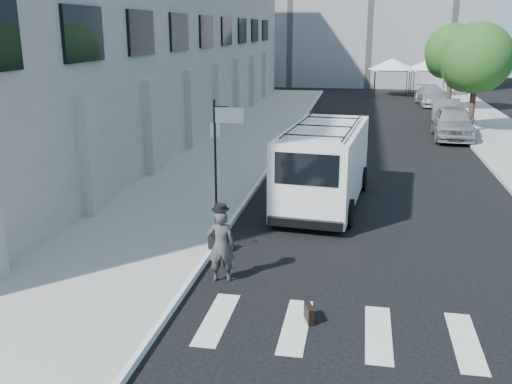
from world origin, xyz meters
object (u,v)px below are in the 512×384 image
at_px(parked_car_b, 446,112).
at_px(briefcase, 309,313).
at_px(cargo_van, 325,164).
at_px(parked_car_c, 432,96).
at_px(suitcase, 216,243).
at_px(parked_car_a, 453,123).
at_px(businessman, 221,246).

bearing_deg(parked_car_b, briefcase, -97.24).
xyz_separation_m(cargo_van, parked_car_c, (6.26, 26.79, -0.61)).
relative_size(suitcase, parked_car_a, 0.21).
bearing_deg(suitcase, businessman, -57.03).
xyz_separation_m(cargo_van, parked_car_b, (6.14, 17.73, -0.56)).
bearing_deg(parked_car_a, cargo_van, -112.03).
bearing_deg(parked_car_c, businessman, -108.29).
xyz_separation_m(suitcase, parked_car_c, (8.70, 31.86, 0.43)).
xyz_separation_m(briefcase, suitcase, (-2.73, 3.15, 0.11)).
bearing_deg(businessman, cargo_van, -117.52).
distance_m(briefcase, suitcase, 4.17).
height_order(briefcase, parked_car_b, parked_car_b).
bearing_deg(cargo_van, parked_car_a, 70.62).
distance_m(cargo_van, parked_car_a, 14.14).
bearing_deg(cargo_van, parked_car_c, 82.12).
bearing_deg(parked_car_c, parked_car_b, -95.35).
bearing_deg(briefcase, suitcase, 112.42).
bearing_deg(suitcase, parked_car_a, 79.04).
distance_m(suitcase, parked_car_a, 19.76).
relative_size(businessman, parked_car_c, 0.35).
relative_size(cargo_van, parked_car_a, 1.39).
bearing_deg(parked_car_c, briefcase, -104.27).
distance_m(suitcase, parked_car_b, 24.37).
bearing_deg(businessman, briefcase, 132.98).
height_order(businessman, briefcase, businessman).
bearing_deg(parked_car_a, parked_car_c, 91.11).
xyz_separation_m(businessman, parked_car_a, (7.78, 19.51, -0.00)).
bearing_deg(suitcase, cargo_van, 78.24).
distance_m(briefcase, parked_car_c, 35.52).
distance_m(parked_car_a, parked_car_c, 13.95).
distance_m(suitcase, cargo_van, 5.72).
height_order(cargo_van, parked_car_a, cargo_van).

